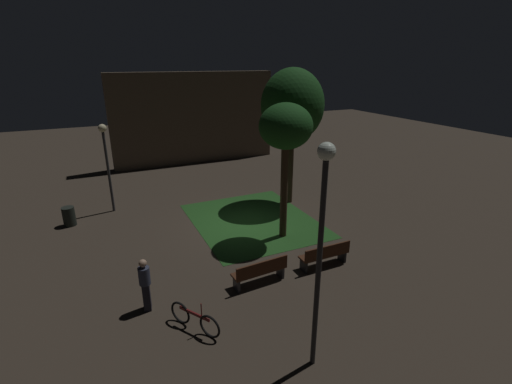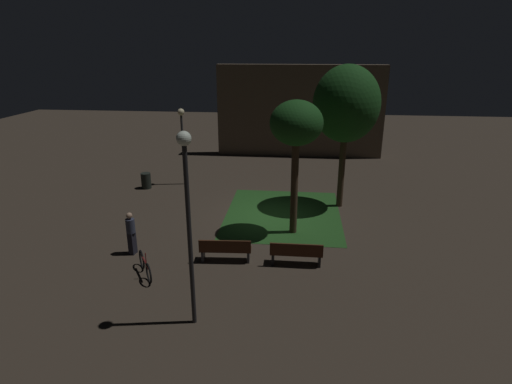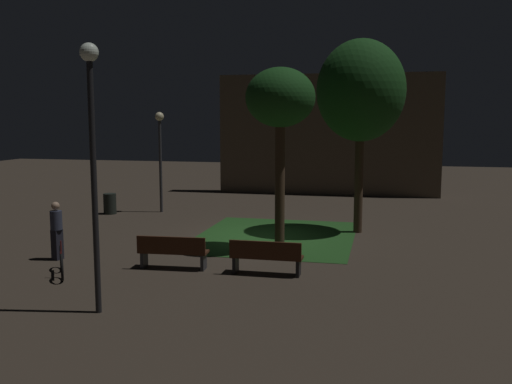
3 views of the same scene
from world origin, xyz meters
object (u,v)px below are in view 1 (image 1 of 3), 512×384
(tree_right_canopy, at_px, (292,106))
(tree_back_left, at_px, (286,129))
(bench_lawn_edge, at_px, (325,254))
(lamp_post_plaza_west, at_px, (321,228))
(pedestrian, at_px, (145,284))
(trash_bin, at_px, (69,216))
(lamp_post_plaza_east, at_px, (106,153))
(bicycle, at_px, (195,319))
(bench_near_trees, at_px, (260,271))

(tree_right_canopy, xyz_separation_m, tree_back_left, (-2.12, -3.18, -0.40))
(bench_lawn_edge, relative_size, tree_back_left, 0.34)
(tree_right_canopy, xyz_separation_m, lamp_post_plaza_west, (-4.69, -9.29, -1.22))
(pedestrian, bearing_deg, tree_back_left, 23.08)
(pedestrian, bearing_deg, trash_bin, 106.42)
(tree_right_canopy, distance_m, lamp_post_plaza_west, 10.48)
(lamp_post_plaza_east, bearing_deg, pedestrian, -88.13)
(tree_right_canopy, distance_m, pedestrian, 10.45)
(lamp_post_plaza_east, xyz_separation_m, bicycle, (1.26, -9.52, -2.49))
(lamp_post_plaza_west, bearing_deg, bicycle, 134.46)
(trash_bin, bearing_deg, pedestrian, -73.58)
(lamp_post_plaza_west, xyz_separation_m, bicycle, (-2.20, 2.24, -3.18))
(lamp_post_plaza_east, bearing_deg, tree_back_left, -43.16)
(lamp_post_plaza_east, height_order, pedestrian, lamp_post_plaza_east)
(bench_lawn_edge, xyz_separation_m, tree_right_canopy, (1.97, 5.88, 4.26))
(lamp_post_plaza_west, height_order, pedestrian, lamp_post_plaza_west)
(lamp_post_plaza_west, bearing_deg, pedestrian, 131.18)
(bench_lawn_edge, distance_m, tree_back_left, 4.72)
(tree_right_canopy, distance_m, lamp_post_plaza_east, 8.73)
(trash_bin, bearing_deg, bench_lawn_edge, -42.76)
(lamp_post_plaza_west, distance_m, pedestrian, 5.54)
(bench_near_trees, height_order, tree_right_canopy, tree_right_canopy)
(bicycle, bearing_deg, trash_bin, 109.90)
(tree_right_canopy, relative_size, lamp_post_plaza_east, 1.57)
(bench_near_trees, height_order, bicycle, bicycle)
(bench_near_trees, height_order, lamp_post_plaza_west, lamp_post_plaza_west)
(bench_lawn_edge, xyz_separation_m, lamp_post_plaza_east, (-6.18, 8.35, 2.35))
(lamp_post_plaza_east, xyz_separation_m, lamp_post_plaza_west, (3.46, -11.76, 0.69))
(trash_bin, bearing_deg, tree_right_canopy, -8.84)
(bench_near_trees, distance_m, pedestrian, 3.49)
(bench_near_trees, height_order, bench_lawn_edge, same)
(bicycle, distance_m, pedestrian, 1.80)
(tree_back_left, height_order, bicycle, tree_back_left)
(tree_right_canopy, bearing_deg, tree_back_left, -123.70)
(tree_right_canopy, height_order, lamp_post_plaza_east, tree_right_canopy)
(bench_lawn_edge, relative_size, pedestrian, 1.12)
(tree_right_canopy, bearing_deg, bench_lawn_edge, -108.49)
(tree_back_left, bearing_deg, lamp_post_plaza_east, 136.84)
(bench_lawn_edge, bearing_deg, bench_near_trees, 180.00)
(tree_back_left, relative_size, pedestrian, 3.30)
(bench_lawn_edge, height_order, tree_back_left, tree_back_left)
(tree_right_canopy, height_order, tree_back_left, tree_right_canopy)
(bench_lawn_edge, xyz_separation_m, pedestrian, (-5.92, 0.24, 0.37))
(trash_bin, xyz_separation_m, bicycle, (3.12, -8.61, -0.07))
(tree_right_canopy, xyz_separation_m, lamp_post_plaza_east, (-8.15, 2.47, -1.91))
(bench_near_trees, bearing_deg, pedestrian, 176.03)
(bench_near_trees, relative_size, tree_right_canopy, 0.28)
(bench_lawn_edge, xyz_separation_m, bicycle, (-4.92, -1.17, -0.14))
(tree_back_left, xyz_separation_m, trash_bin, (-7.88, 4.74, -3.93))
(lamp_post_plaza_east, relative_size, pedestrian, 2.55)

